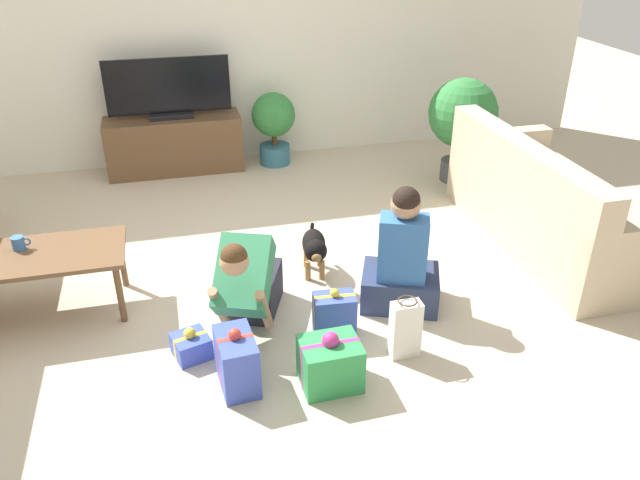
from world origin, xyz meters
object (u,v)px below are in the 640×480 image
(potted_plant_corner_right, at_px, (463,117))
(gift_bag_a, at_px, (405,329))
(person_sitting, at_px, (402,264))
(gift_box_c, at_px, (237,361))
(sofa_right, at_px, (551,207))
(potted_plant_back_right, at_px, (274,122))
(gift_box_d, at_px, (191,345))
(mug, at_px, (19,243))
(person_kneeling, at_px, (249,282))
(gift_box_a, at_px, (334,315))
(gift_box_b, at_px, (330,363))
(coffee_table, at_px, (39,260))
(dog, at_px, (314,247))
(tv_console, at_px, (175,144))
(tv, at_px, (169,92))

(potted_plant_corner_right, height_order, gift_bag_a, potted_plant_corner_right)
(person_sitting, xyz_separation_m, gift_box_c, (-1.19, -0.55, -0.16))
(sofa_right, distance_m, potted_plant_back_right, 2.94)
(potted_plant_back_right, distance_m, person_sitting, 2.87)
(gift_box_c, bearing_deg, gift_box_d, 126.47)
(sofa_right, distance_m, mug, 3.95)
(gift_bag_a, bearing_deg, person_kneeling, 147.22)
(gift_box_a, bearing_deg, gift_box_c, -154.29)
(gift_box_b, height_order, gift_box_c, gift_box_c)
(gift_box_a, bearing_deg, coffee_table, 158.34)
(person_kneeling, distance_m, person_sitting, 1.03)
(gift_box_b, relative_size, gift_box_c, 0.92)
(potted_plant_corner_right, height_order, person_sitting, potted_plant_corner_right)
(gift_box_a, relative_size, gift_box_d, 1.36)
(coffee_table, height_order, gift_box_d, coffee_table)
(person_kneeling, distance_m, gift_box_c, 0.62)
(dog, distance_m, gift_box_b, 1.19)
(coffee_table, bearing_deg, gift_box_a, -21.66)
(gift_box_a, relative_size, gift_bag_a, 0.88)
(potted_plant_back_right, distance_m, gift_box_c, 3.51)
(sofa_right, relative_size, gift_box_c, 5.30)
(potted_plant_back_right, bearing_deg, tv_console, 177.21)
(potted_plant_back_right, relative_size, gift_box_b, 2.10)
(person_kneeling, height_order, gift_bag_a, person_kneeling)
(sofa_right, height_order, tv, tv)
(gift_bag_a, bearing_deg, gift_box_a, 140.71)
(tv_console, bearing_deg, gift_box_d, -91.10)
(dog, relative_size, mug, 4.38)
(gift_box_c, bearing_deg, potted_plant_corner_right, 44.70)
(gift_box_a, xyz_separation_m, gift_box_c, (-0.66, -0.32, 0.02))
(person_kneeling, bearing_deg, gift_box_c, -84.08)
(sofa_right, height_order, gift_box_b, sofa_right)
(gift_box_c, bearing_deg, person_sitting, 24.73)
(dog, height_order, gift_box_a, dog)
(potted_plant_back_right, xyz_separation_m, person_kneeling, (-0.68, -2.82, -0.13))
(tv_console, relative_size, gift_box_d, 5.21)
(sofa_right, bearing_deg, coffee_table, 91.14)
(coffee_table, relative_size, gift_bag_a, 2.72)
(gift_box_b, bearing_deg, potted_plant_corner_right, 52.53)
(coffee_table, xyz_separation_m, potted_plant_back_right, (1.99, 2.36, 0.05))
(potted_plant_corner_right, xyz_separation_m, person_sitting, (-1.34, -1.96, -0.32))
(person_kneeling, bearing_deg, potted_plant_back_right, 97.86)
(potted_plant_back_right, bearing_deg, gift_box_a, -93.35)
(tv, bearing_deg, dog, -69.60)
(tv, bearing_deg, gift_box_a, -74.85)
(potted_plant_corner_right, height_order, gift_box_a, potted_plant_corner_right)
(tv_console, height_order, gift_box_c, tv_console)
(tv, bearing_deg, gift_bag_a, -70.53)
(tv, distance_m, dog, 2.63)
(mug, bearing_deg, gift_box_d, -38.08)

